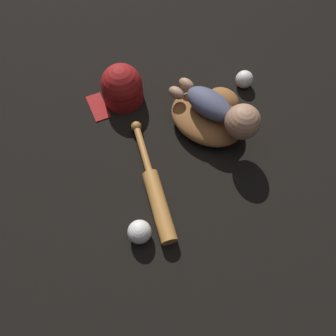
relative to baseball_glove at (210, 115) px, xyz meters
name	(u,v)px	position (x,y,z in m)	size (l,w,h in m)	color
ground_plane	(186,127)	(-0.05, -0.07, -0.04)	(6.00, 6.00, 0.00)	black
baseball_glove	(210,115)	(0.00, 0.00, 0.00)	(0.29, 0.27, 0.08)	#935B2D
baby_figure	(224,111)	(0.06, -0.02, 0.09)	(0.35, 0.14, 0.12)	#4C516B
baseball_bat	(155,192)	(0.02, -0.36, -0.02)	(0.38, 0.31, 0.05)	#C6843D
baseball	(139,232)	(0.07, -0.49, -0.01)	(0.07, 0.07, 0.07)	white
baseball_spare	(244,79)	(0.01, 0.23, -0.01)	(0.07, 0.07, 0.07)	white
baseball_cap	(122,87)	(-0.33, -0.10, 0.02)	(0.20, 0.23, 0.15)	maroon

